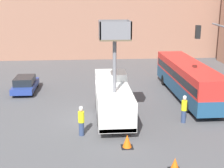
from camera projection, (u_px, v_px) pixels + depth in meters
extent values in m
plane|color=#4C4C4F|center=(97.00, 119.00, 21.79)|extent=(120.00, 120.00, 0.00)
cube|color=silver|center=(111.00, 87.00, 23.52)|extent=(2.27, 2.03, 2.36)
cube|color=silver|center=(114.00, 105.00, 20.34)|extent=(2.27, 4.74, 1.83)
cube|color=red|center=(118.00, 131.00, 18.32)|extent=(2.22, 0.10, 0.24)
cylinder|color=black|center=(98.00, 102.00, 23.75)|extent=(0.30, 1.06, 1.06)
cylinder|color=black|center=(123.00, 101.00, 23.90)|extent=(0.30, 1.06, 1.06)
cylinder|color=black|center=(100.00, 118.00, 20.50)|extent=(0.30, 1.06, 1.06)
cylinder|color=black|center=(129.00, 117.00, 20.65)|extent=(0.30, 1.06, 1.06)
cylinder|color=slate|center=(115.00, 66.00, 19.64)|extent=(0.24, 0.24, 3.38)
cube|color=brown|center=(115.00, 39.00, 19.18)|extent=(1.90, 1.72, 0.10)
cube|color=slate|center=(100.00, 29.00, 18.95)|extent=(0.08, 1.72, 1.05)
cube|color=slate|center=(129.00, 29.00, 19.09)|extent=(0.08, 1.72, 1.05)
cube|color=slate|center=(114.00, 28.00, 19.81)|extent=(1.90, 0.08, 1.05)
cube|color=slate|center=(116.00, 31.00, 18.23)|extent=(1.90, 0.08, 1.05)
cube|color=navy|center=(187.00, 85.00, 26.42)|extent=(2.43, 12.00, 1.12)
cube|color=red|center=(188.00, 71.00, 26.09)|extent=(2.43, 12.00, 1.37)
cube|color=black|center=(188.00, 74.00, 26.15)|extent=(2.45, 11.52, 0.60)
cylinder|color=black|center=(164.00, 80.00, 30.04)|extent=(0.30, 0.99, 0.99)
cylinder|color=black|center=(185.00, 80.00, 30.21)|extent=(0.30, 0.99, 0.99)
cylinder|color=black|center=(188.00, 106.00, 22.90)|extent=(0.30, 0.99, 0.99)
cylinder|color=black|center=(216.00, 105.00, 23.07)|extent=(0.30, 0.99, 0.99)
cylinder|color=slate|center=(219.00, 25.00, 20.98)|extent=(0.41, 2.72, 0.13)
cube|color=black|center=(198.00, 32.00, 21.13)|extent=(0.35, 0.35, 0.90)
sphere|color=red|center=(198.00, 28.00, 21.06)|extent=(0.20, 0.20, 0.20)
cylinder|color=navy|center=(82.00, 129.00, 19.08)|extent=(0.32, 0.32, 0.87)
cylinder|color=yellow|center=(81.00, 117.00, 18.87)|extent=(0.38, 0.38, 0.69)
sphere|color=tan|center=(81.00, 110.00, 18.74)|extent=(0.23, 0.23, 0.23)
sphere|color=white|center=(81.00, 108.00, 18.71)|extent=(0.25, 0.25, 0.25)
cylinder|color=navy|center=(184.00, 116.00, 21.04)|extent=(0.32, 0.32, 0.88)
cylinder|color=yellow|center=(184.00, 105.00, 20.83)|extent=(0.38, 0.38, 0.69)
sphere|color=tan|center=(185.00, 99.00, 20.71)|extent=(0.24, 0.24, 0.24)
sphere|color=white|center=(185.00, 97.00, 20.68)|extent=(0.25, 0.25, 0.25)
cube|color=black|center=(127.00, 147.00, 17.66)|extent=(0.67, 0.67, 0.03)
cone|color=#F25B0F|center=(127.00, 141.00, 17.56)|extent=(0.54, 0.54, 0.77)
cone|color=#F25B0F|center=(175.00, 164.00, 15.24)|extent=(0.47, 0.47, 0.67)
cube|color=navy|center=(26.00, 86.00, 27.97)|extent=(1.82, 4.32, 0.50)
cube|color=black|center=(25.00, 80.00, 27.61)|extent=(1.60, 2.38, 0.63)
cylinder|color=black|center=(20.00, 84.00, 29.25)|extent=(0.22, 0.64, 0.64)
cylinder|color=black|center=(37.00, 84.00, 29.37)|extent=(0.22, 0.64, 0.64)
cylinder|color=black|center=(13.00, 93.00, 26.68)|extent=(0.22, 0.64, 0.64)
cylinder|color=black|center=(32.00, 92.00, 26.80)|extent=(0.22, 0.64, 0.64)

